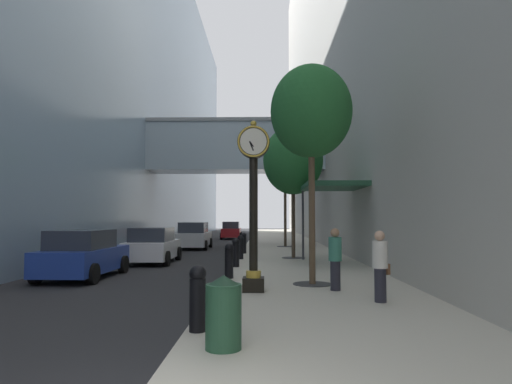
% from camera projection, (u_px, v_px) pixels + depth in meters
% --- Properties ---
extents(ground_plane, '(110.00, 110.00, 0.00)m').
position_uv_depth(ground_plane, '(245.00, 247.00, 30.59)').
color(ground_plane, '#262628').
rests_on(ground_plane, ground).
extents(sidewalk_right, '(5.38, 80.00, 0.14)m').
position_uv_depth(sidewalk_right, '(283.00, 244.00, 33.54)').
color(sidewalk_right, beige).
rests_on(sidewalk_right, ground).
extents(building_block_left, '(21.37, 80.00, 27.21)m').
position_uv_depth(building_block_left, '(103.00, 68.00, 34.57)').
color(building_block_left, '#758EA8').
rests_on(building_block_left, ground).
extents(building_block_right, '(9.00, 80.00, 36.77)m').
position_uv_depth(building_block_right, '(376.00, 5.00, 34.46)').
color(building_block_right, '#B7B2A8').
rests_on(building_block_right, ground).
extents(street_clock, '(0.84, 0.55, 4.41)m').
position_uv_depth(street_clock, '(253.00, 197.00, 11.61)').
color(street_clock, black).
rests_on(street_clock, sidewalk_right).
extents(bollard_nearest, '(0.29, 0.29, 1.09)m').
position_uv_depth(bollard_nearest, '(198.00, 296.00, 7.44)').
color(bollard_nearest, black).
rests_on(bollard_nearest, sidewalk_right).
extents(bollard_third, '(0.29, 0.29, 1.09)m').
position_uv_depth(bollard_third, '(229.00, 260.00, 13.97)').
color(bollard_third, black).
rests_on(bollard_third, sidewalk_right).
extents(bollard_fourth, '(0.29, 0.29, 1.09)m').
position_uv_depth(bollard_fourth, '(236.00, 252.00, 17.24)').
color(bollard_fourth, black).
rests_on(bollard_fourth, sidewalk_right).
extents(bollard_fifth, '(0.29, 0.29, 1.09)m').
position_uv_depth(bollard_fifth, '(240.00, 246.00, 20.50)').
color(bollard_fifth, black).
rests_on(bollard_fifth, sidewalk_right).
extents(bollard_sixth, '(0.29, 0.29, 1.09)m').
position_uv_depth(bollard_sixth, '(244.00, 243.00, 23.77)').
color(bollard_sixth, black).
rests_on(bollard_sixth, sidewalk_right).
extents(street_tree_near, '(2.35, 2.35, 6.30)m').
position_uv_depth(street_tree_near, '(311.00, 112.00, 12.95)').
color(street_tree_near, '#333335').
rests_on(street_tree_near, sidewalk_right).
extents(street_tree_mid_near, '(2.84, 2.84, 6.24)m').
position_uv_depth(street_tree_mid_near, '(293.00, 161.00, 21.28)').
color(street_tree_mid_near, '#333335').
rests_on(street_tree_mid_near, sidewalk_right).
extents(street_tree_mid_far, '(2.41, 2.41, 6.77)m').
position_uv_depth(street_tree_mid_far, '(285.00, 165.00, 29.67)').
color(street_tree_mid_far, '#333335').
rests_on(street_tree_mid_far, sidewalk_right).
extents(trash_bin, '(0.53, 0.53, 1.05)m').
position_uv_depth(trash_bin, '(223.00, 311.00, 6.45)').
color(trash_bin, '#234C33').
rests_on(trash_bin, sidewalk_right).
extents(pedestrian_walking, '(0.51, 0.51, 1.59)m').
position_uv_depth(pedestrian_walking, '(380.00, 265.00, 10.04)').
color(pedestrian_walking, '#23232D').
rests_on(pedestrian_walking, sidewalk_right).
extents(pedestrian_by_clock, '(0.35, 0.35, 1.61)m').
position_uv_depth(pedestrian_by_clock, '(335.00, 258.00, 11.65)').
color(pedestrian_by_clock, '#23232D').
rests_on(pedestrian_by_clock, sidewalk_right).
extents(storefront_awning, '(2.40, 3.60, 3.30)m').
position_uv_depth(storefront_awning, '(332.00, 188.00, 18.78)').
color(storefront_awning, '#235138').
rests_on(storefront_awning, sidewalk_right).
extents(car_silver_near, '(2.13, 4.43, 1.73)m').
position_uv_depth(car_silver_near, '(194.00, 236.00, 29.25)').
color(car_silver_near, '#B7BABF').
rests_on(car_silver_near, ground).
extents(car_white_mid, '(2.07, 4.03, 1.59)m').
position_uv_depth(car_white_mid, '(153.00, 246.00, 20.03)').
color(car_white_mid, silver).
rests_on(car_white_mid, ground).
extents(car_blue_far, '(2.05, 4.14, 1.61)m').
position_uv_depth(car_blue_far, '(83.00, 255.00, 15.02)').
color(car_blue_far, navy).
rests_on(car_blue_far, ground).
extents(car_red_trailing, '(1.98, 4.27, 1.66)m').
position_uv_depth(car_red_trailing, '(231.00, 231.00, 42.94)').
color(car_red_trailing, '#AD191E').
rests_on(car_red_trailing, ground).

